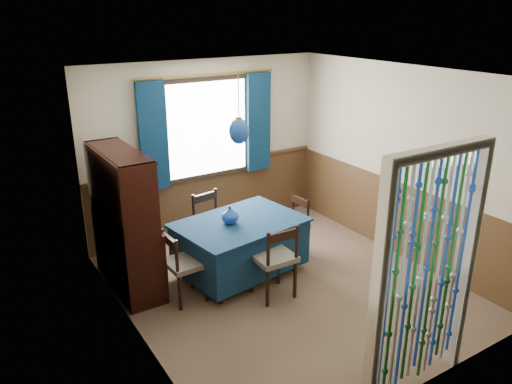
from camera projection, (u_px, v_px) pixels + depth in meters
floor at (285, 286)px, 5.98m from camera, size 4.00×4.00×0.00m
ceiling at (290, 74)px, 5.12m from camera, size 4.00×4.00×0.00m
wall_back at (206, 148)px, 7.14m from camera, size 3.60×0.00×3.60m
wall_front at (434, 261)px, 3.96m from camera, size 3.60×0.00×3.60m
wall_left at (131, 223)px, 4.65m from camera, size 0.00×4.00×4.00m
wall_right at (401, 163)px, 6.45m from camera, size 0.00×4.00×4.00m
wainscot_back at (209, 198)px, 7.39m from camera, size 3.60×0.00×3.60m
wainscot_front at (422, 338)px, 4.23m from camera, size 3.60×0.00×3.60m
wainscot_left at (139, 293)px, 4.92m from camera, size 0.00×4.00×4.00m
wainscot_right at (394, 217)px, 6.70m from camera, size 0.00×4.00×4.00m
window at (207, 128)px, 6.99m from camera, size 1.32×0.12×1.42m
doorway at (425, 279)px, 4.08m from camera, size 1.16×0.12×2.18m
dining_table at (240, 244)px, 6.12m from camera, size 1.63×1.24×0.72m
chair_near at (275, 259)px, 5.62m from camera, size 0.46×0.44×0.91m
chair_far at (212, 224)px, 6.56m from camera, size 0.49×0.48×0.88m
chair_left at (183, 264)px, 5.56m from camera, size 0.42×0.44×0.85m
chair_right at (292, 225)px, 6.63m from camera, size 0.39×0.41×0.81m
sideboard at (126, 241)px, 5.83m from camera, size 0.46×1.28×1.67m
pendant_lamp at (239, 131)px, 5.63m from camera, size 0.24×0.24×0.81m
vase_table at (230, 215)px, 5.94m from camera, size 0.20×0.20×0.20m
bowl_shelf at (136, 202)px, 5.40m from camera, size 0.26×0.26×0.05m
vase_sideboard at (122, 205)px, 5.93m from camera, size 0.20×0.20×0.20m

